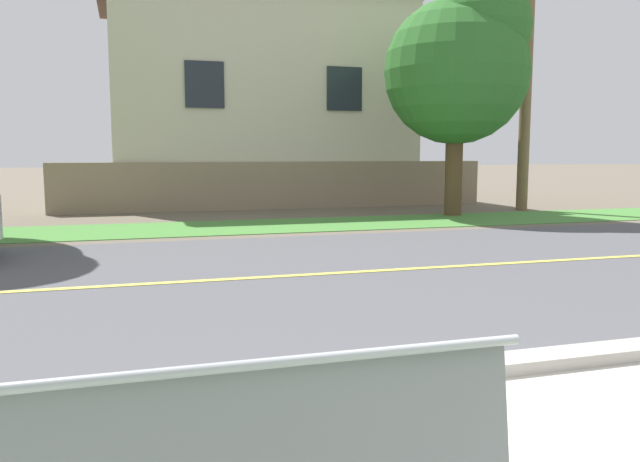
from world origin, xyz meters
TOP-DOWN VIEW (x-y plane):
  - ground_plane at (0.00, 8.00)m, footprint 140.00×140.00m
  - curb_edge at (0.00, 2.35)m, footprint 44.00×0.30m
  - street_asphalt at (0.00, 6.50)m, footprint 52.00×8.00m
  - road_centre_line at (0.00, 6.50)m, footprint 48.00×0.14m
  - far_verge_grass at (0.00, 12.40)m, footprint 48.00×2.80m
  - shade_tree_centre at (6.54, 13.38)m, footprint 3.76×3.76m
  - garden_wall at (2.52, 16.80)m, footprint 13.00×0.36m
  - house_across_street at (2.41, 19.99)m, footprint 10.01×6.91m

SIDE VIEW (x-z plane):
  - ground_plane at x=0.00m, z-range 0.00..0.00m
  - street_asphalt at x=0.00m, z-range 0.00..0.01m
  - far_verge_grass at x=0.00m, z-range 0.00..0.02m
  - road_centre_line at x=0.00m, z-range 0.01..0.01m
  - curb_edge at x=0.00m, z-range 0.00..0.11m
  - garden_wall at x=2.52m, z-range 0.00..1.40m
  - house_across_street at x=2.41m, z-range 0.05..7.14m
  - shade_tree_centre at x=6.54m, z-range 0.93..7.13m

